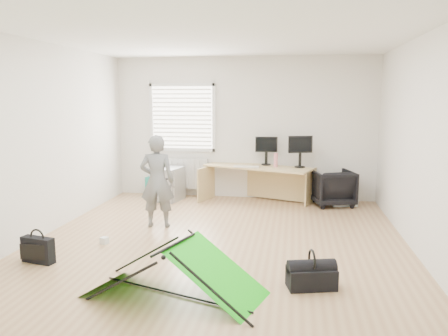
# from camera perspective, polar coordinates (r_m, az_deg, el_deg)

# --- Properties ---
(ground) EXTENTS (5.50, 5.50, 0.00)m
(ground) POSITION_cam_1_polar(r_m,az_deg,el_deg) (6.00, -0.62, -9.60)
(ground) COLOR tan
(ground) RESTS_ON ground
(back_wall) EXTENTS (5.00, 0.02, 2.70)m
(back_wall) POSITION_cam_1_polar(r_m,az_deg,el_deg) (8.42, 2.57, 5.20)
(back_wall) COLOR silver
(back_wall) RESTS_ON ground
(window) EXTENTS (1.20, 0.06, 1.20)m
(window) POSITION_cam_1_polar(r_m,az_deg,el_deg) (8.60, -5.48, 6.58)
(window) COLOR silver
(window) RESTS_ON back_wall
(radiator) EXTENTS (1.00, 0.12, 0.60)m
(radiator) POSITION_cam_1_polar(r_m,az_deg,el_deg) (8.68, -5.43, -0.71)
(radiator) COLOR silver
(radiator) RESTS_ON back_wall
(desk) EXTENTS (2.08, 1.26, 0.68)m
(desk) POSITION_cam_1_polar(r_m,az_deg,el_deg) (8.17, 4.38, -2.11)
(desk) COLOR tan
(desk) RESTS_ON ground
(filing_cabinet) EXTENTS (0.52, 0.62, 0.63)m
(filing_cabinet) POSITION_cam_1_polar(r_m,az_deg,el_deg) (8.34, -7.12, -2.09)
(filing_cabinet) COLOR gray
(filing_cabinet) RESTS_ON ground
(monitor_left) EXTENTS (0.42, 0.13, 0.39)m
(monitor_left) POSITION_cam_1_polar(r_m,az_deg,el_deg) (8.24, 5.54, 1.75)
(monitor_left) COLOR black
(monitor_left) RESTS_ON desk
(monitor_right) EXTENTS (0.45, 0.23, 0.42)m
(monitor_right) POSITION_cam_1_polar(r_m,az_deg,el_deg) (8.03, 9.90, 1.57)
(monitor_right) COLOR black
(monitor_right) RESTS_ON desk
(keyboard) EXTENTS (0.47, 0.16, 0.02)m
(keyboard) POSITION_cam_1_polar(r_m,az_deg,el_deg) (7.96, 2.93, 0.16)
(keyboard) COLOR beige
(keyboard) RESTS_ON desk
(thermos) EXTENTS (0.08, 0.08, 0.26)m
(thermos) POSITION_cam_1_polar(r_m,az_deg,el_deg) (8.00, 6.78, 1.03)
(thermos) COLOR #CE737C
(thermos) RESTS_ON desk
(office_chair) EXTENTS (0.86, 0.87, 0.65)m
(office_chair) POSITION_cam_1_polar(r_m,az_deg,el_deg) (8.13, 13.96, -2.51)
(office_chair) COLOR black
(office_chair) RESTS_ON ground
(person) EXTENTS (0.55, 0.40, 1.39)m
(person) POSITION_cam_1_polar(r_m,az_deg,el_deg) (6.59, -8.73, -1.72)
(person) COLOR slate
(person) RESTS_ON ground
(kite) EXTENTS (1.83, 1.23, 0.52)m
(kite) POSITION_cam_1_polar(r_m,az_deg,el_deg) (4.41, -6.47, -13.11)
(kite) COLOR #1BD814
(kite) RESTS_ON ground
(storage_crate) EXTENTS (0.50, 0.40, 0.25)m
(storage_crate) POSITION_cam_1_polar(r_m,az_deg,el_deg) (8.23, 15.34, -3.84)
(storage_crate) COLOR silver
(storage_crate) RESTS_ON ground
(tote_bag) EXTENTS (0.32, 0.20, 0.36)m
(tote_bag) POSITION_cam_1_polar(r_m,az_deg,el_deg) (8.86, -9.23, -2.36)
(tote_bag) COLOR teal
(tote_bag) RESTS_ON ground
(laptop_bag) EXTENTS (0.43, 0.20, 0.31)m
(laptop_bag) POSITION_cam_1_polar(r_m,az_deg,el_deg) (5.68, -23.12, -9.81)
(laptop_bag) COLOR black
(laptop_bag) RESTS_ON ground
(white_box) EXTENTS (0.11, 0.11, 0.09)m
(white_box) POSITION_cam_1_polar(r_m,az_deg,el_deg) (6.12, -15.37, -9.12)
(white_box) COLOR silver
(white_box) RESTS_ON ground
(duffel_bag) EXTENTS (0.54, 0.36, 0.21)m
(duffel_bag) POSITION_cam_1_polar(r_m,az_deg,el_deg) (4.69, 11.34, -13.90)
(duffel_bag) COLOR black
(duffel_bag) RESTS_ON ground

